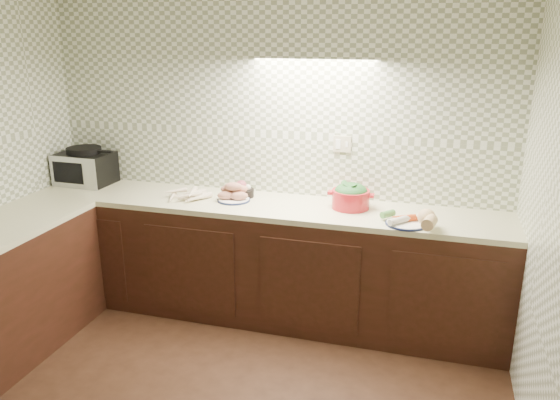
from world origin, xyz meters
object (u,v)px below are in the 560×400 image
(parsnip_pile, at_px, (190,194))
(toaster_oven, at_px, (85,167))
(veg_plate, at_px, (415,219))
(sweet_potato_plate, at_px, (234,194))
(dutch_oven, at_px, (351,196))
(onion_bowl, at_px, (243,191))

(parsnip_pile, bearing_deg, toaster_oven, 172.07)
(parsnip_pile, height_order, veg_plate, veg_plate)
(sweet_potato_plate, distance_m, dutch_oven, 0.87)
(parsnip_pile, xyz_separation_m, dutch_oven, (1.22, 0.10, 0.06))
(parsnip_pile, bearing_deg, dutch_oven, 4.55)
(veg_plate, bearing_deg, sweet_potato_plate, 171.88)
(sweet_potato_plate, bearing_deg, parsnip_pile, -174.55)
(onion_bowl, bearing_deg, dutch_oven, -3.49)
(parsnip_pile, bearing_deg, onion_bowl, 21.32)
(onion_bowl, relative_size, dutch_oven, 0.49)
(onion_bowl, bearing_deg, parsnip_pile, -158.68)
(onion_bowl, xyz_separation_m, dutch_oven, (0.84, -0.05, 0.04))
(onion_bowl, bearing_deg, toaster_oven, -179.66)
(onion_bowl, distance_m, dutch_oven, 0.84)
(toaster_oven, xyz_separation_m, parsnip_pile, (1.00, -0.14, -0.11))
(onion_bowl, bearing_deg, veg_plate, -13.18)
(onion_bowl, xyz_separation_m, veg_plate, (1.31, -0.31, -0.00))
(toaster_oven, bearing_deg, onion_bowl, 1.73)
(toaster_oven, height_order, parsnip_pile, toaster_oven)
(sweet_potato_plate, relative_size, veg_plate, 0.61)
(toaster_oven, bearing_deg, veg_plate, -4.93)
(dutch_oven, bearing_deg, onion_bowl, 176.48)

